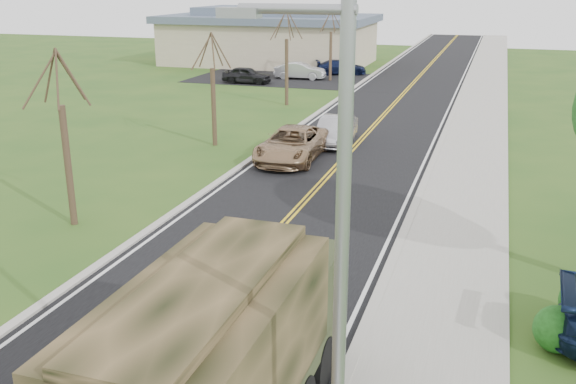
% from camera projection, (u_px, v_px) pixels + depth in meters
% --- Properties ---
extents(road, '(8.00, 120.00, 0.01)m').
position_uv_depth(road, '(401.00, 96.00, 47.55)').
color(road, black).
rests_on(road, ground).
extents(curb_right, '(0.30, 120.00, 0.12)m').
position_uv_depth(curb_right, '(459.00, 98.00, 46.31)').
color(curb_right, '#9E998E').
rests_on(curb_right, ground).
extents(sidewalk_right, '(3.20, 120.00, 0.10)m').
position_uv_depth(sidewalk_right, '(484.00, 100.00, 45.80)').
color(sidewalk_right, '#9E998E').
rests_on(sidewalk_right, ground).
extents(curb_left, '(0.30, 120.00, 0.10)m').
position_uv_depth(curb_left, '(347.00, 93.00, 48.75)').
color(curb_left, '#9E998E').
rests_on(curb_left, ground).
extents(street_light, '(1.65, 0.22, 8.00)m').
position_uv_depth(street_light, '(333.00, 285.00, 8.13)').
color(street_light, gray).
rests_on(street_light, ground).
extents(bare_tree_a, '(1.93, 2.26, 6.08)m').
position_uv_depth(bare_tree_a, '(66.00, 151.00, 21.68)').
color(bare_tree_a, '#38281C').
rests_on(bare_tree_a, ground).
extents(bare_tree_b, '(1.83, 2.14, 5.73)m').
position_uv_depth(bare_tree_b, '(213.00, 98.00, 32.57)').
color(bare_tree_b, '#38281C').
rests_on(bare_tree_b, ground).
extents(bare_tree_c, '(2.04, 2.39, 6.42)m').
position_uv_depth(bare_tree_c, '(287.00, 64.00, 43.31)').
color(bare_tree_c, '#38281C').
rests_on(bare_tree_c, ground).
extents(bare_tree_d, '(1.88, 2.20, 5.91)m').
position_uv_depth(bare_tree_d, '(331.00, 50.00, 54.23)').
color(bare_tree_d, '#38281C').
rests_on(bare_tree_d, ground).
extents(commercial_building, '(25.50, 21.50, 5.65)m').
position_uv_depth(commercial_building, '(270.00, 37.00, 65.83)').
color(commercial_building, tan).
rests_on(commercial_building, ground).
extents(military_truck, '(2.63, 7.38, 3.67)m').
position_uv_depth(military_truck, '(223.00, 347.00, 11.05)').
color(military_truck, black).
rests_on(military_truck, ground).
extents(suv_champagne, '(2.67, 5.61, 1.55)m').
position_uv_depth(suv_champagne, '(292.00, 144.00, 30.30)').
color(suv_champagne, '#967654').
rests_on(suv_champagne, ground).
extents(sedan_silver, '(1.53, 4.36, 1.43)m').
position_uv_depth(sedan_silver, '(335.00, 130.00, 33.35)').
color(sedan_silver, '#A4A4A8').
rests_on(sedan_silver, ground).
extents(lot_car_dark, '(4.08, 1.69, 1.38)m').
position_uv_depth(lot_car_dark, '(247.00, 75.00, 53.25)').
color(lot_car_dark, black).
rests_on(lot_car_dark, ground).
extents(lot_car_silver, '(4.48, 1.81, 1.45)m').
position_uv_depth(lot_car_silver, '(300.00, 71.00, 55.67)').
color(lot_car_silver, silver).
rests_on(lot_car_silver, ground).
extents(lot_car_navy, '(4.93, 3.34, 1.33)m').
position_uv_depth(lot_car_navy, '(341.00, 67.00, 58.43)').
color(lot_car_navy, '#0F1737').
rests_on(lot_car_navy, ground).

